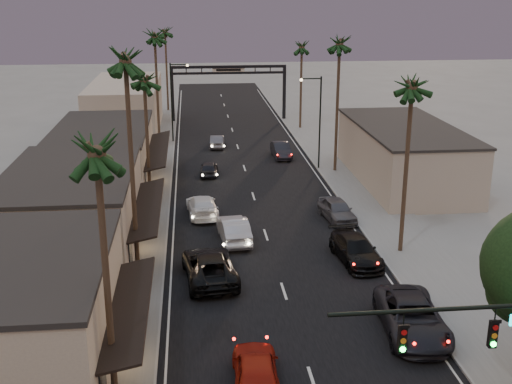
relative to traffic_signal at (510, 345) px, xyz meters
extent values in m
plane|color=slate|center=(-5.69, 36.00, -5.08)|extent=(200.00, 200.00, 0.00)
cube|color=black|center=(-5.69, 41.00, -5.08)|extent=(14.00, 120.00, 0.02)
cube|color=slate|center=(-15.19, 48.00, -5.02)|extent=(5.00, 92.00, 0.12)
cube|color=slate|center=(3.81, 48.00, -5.02)|extent=(5.00, 92.00, 0.12)
cube|color=tan|center=(-18.69, 8.00, -2.33)|extent=(8.00, 12.00, 5.50)
cube|color=tan|center=(-18.69, 22.00, -2.33)|extent=(8.00, 14.00, 5.50)
cube|color=tan|center=(-18.69, 38.00, -2.58)|extent=(8.00, 16.00, 5.00)
cube|color=tan|center=(-18.69, 61.00, -2.08)|extent=(8.00, 20.00, 6.00)
cube|color=tan|center=(8.31, 36.00, -2.58)|extent=(8.00, 18.00, 5.00)
cylinder|color=black|center=(-2.29, 0.00, 1.52)|extent=(8.40, 0.16, 0.16)
cube|color=black|center=(-3.89, 0.00, 0.47)|extent=(0.28, 0.22, 1.00)
cube|color=black|center=(-0.69, 0.00, 0.47)|extent=(0.28, 0.22, 1.00)
cube|color=black|center=(-13.09, 66.00, -1.58)|extent=(0.40, 0.40, 7.00)
cube|color=black|center=(1.71, 66.00, -1.58)|extent=(0.40, 0.40, 7.00)
cube|color=black|center=(-5.69, 66.00, 2.02)|extent=(15.20, 0.35, 0.35)
cube|color=black|center=(-5.69, 66.00, 1.22)|extent=(15.20, 0.30, 0.30)
cube|color=beige|center=(-5.69, 65.98, 1.62)|extent=(4.20, 0.12, 1.00)
cylinder|color=black|center=(1.51, 41.00, -0.58)|extent=(0.16, 0.16, 9.00)
cylinder|color=black|center=(0.51, 41.00, 3.72)|extent=(2.00, 0.12, 0.12)
sphere|color=#FFD899|center=(-0.39, 41.00, 3.62)|extent=(0.30, 0.30, 0.30)
cylinder|color=black|center=(-12.89, 54.00, -0.58)|extent=(0.16, 0.16, 9.00)
cylinder|color=black|center=(-11.89, 54.00, 3.72)|extent=(2.00, 0.12, 0.12)
sphere|color=#FFD899|center=(-10.99, 54.00, 3.62)|extent=(0.30, 0.30, 0.30)
cylinder|color=#38281C|center=(-14.29, 5.00, 0.42)|extent=(0.28, 0.28, 11.00)
sphere|color=black|center=(-14.29, 5.00, 6.52)|extent=(3.20, 3.20, 3.20)
cylinder|color=#38281C|center=(-14.29, 18.00, 1.42)|extent=(0.28, 0.28, 13.00)
sphere|color=black|center=(-14.29, 18.00, 8.52)|extent=(3.20, 3.20, 3.20)
cylinder|color=#38281C|center=(-14.29, 32.00, -0.08)|extent=(0.28, 0.28, 10.00)
sphere|color=black|center=(-14.29, 32.00, 5.52)|extent=(3.20, 3.20, 3.20)
cylinder|color=#38281C|center=(-14.29, 51.00, 0.92)|extent=(0.28, 0.28, 12.00)
sphere|color=black|center=(-14.29, 51.00, 7.52)|extent=(3.20, 3.20, 3.20)
cylinder|color=#38281C|center=(2.91, 20.00, 0.42)|extent=(0.28, 0.28, 11.00)
sphere|color=black|center=(2.91, 20.00, 6.52)|extent=(3.20, 3.20, 3.20)
cylinder|color=#38281C|center=(2.91, 40.00, 0.92)|extent=(0.28, 0.28, 12.00)
sphere|color=black|center=(2.91, 40.00, 7.52)|extent=(3.20, 3.20, 3.20)
cylinder|color=#38281C|center=(2.91, 60.00, -0.08)|extent=(0.28, 0.28, 10.00)
sphere|color=black|center=(2.91, 60.00, 5.52)|extent=(3.20, 3.20, 3.20)
cylinder|color=#38281C|center=(-13.99, 74.00, 0.42)|extent=(0.28, 0.28, 11.00)
sphere|color=black|center=(-13.99, 74.00, 6.52)|extent=(3.20, 3.20, 3.20)
imported|color=maroon|center=(-8.27, 5.74, -4.22)|extent=(2.26, 5.13, 1.72)
imported|color=black|center=(-9.94, 17.02, -4.20)|extent=(3.56, 6.60, 1.76)
imported|color=#A8A9AE|center=(-8.04, 23.16, -4.22)|extent=(2.28, 5.37, 1.72)
imported|color=silver|center=(-10.12, 28.66, -4.30)|extent=(2.63, 5.54, 1.56)
imported|color=black|center=(-9.22, 39.85, -4.41)|extent=(1.93, 4.05, 1.34)
imported|color=#55545A|center=(-7.96, 50.96, -4.40)|extent=(1.77, 4.23, 1.36)
imported|color=black|center=(0.13, 9.66, -4.19)|extent=(3.48, 6.67, 1.79)
imported|color=black|center=(-0.48, 18.76, -4.27)|extent=(2.87, 5.80, 1.62)
imported|color=#49494E|center=(0.07, 26.56, -4.27)|extent=(2.55, 5.00, 1.63)
imported|color=black|center=(-1.51, 45.79, -4.30)|extent=(1.81, 4.80, 1.56)
camera|label=1|loc=(-10.77, -18.53, 11.78)|focal=45.00mm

